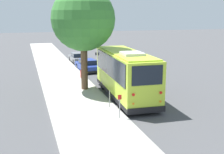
{
  "coord_description": "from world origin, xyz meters",
  "views": [
    {
      "loc": [
        -20.63,
        7.22,
        6.11
      ],
      "look_at": [
        -0.15,
        0.8,
        1.3
      ],
      "focal_mm": 45.0,
      "sensor_mm": 36.0,
      "label": 1
    }
  ],
  "objects_px": {
    "shuttle_bus": "(125,72)",
    "street_tree": "(83,15)",
    "sign_post_far": "(110,99)",
    "sign_post_near": "(120,106)",
    "parked_sedan_blue": "(87,65)",
    "parked_sedan_gray": "(78,58)",
    "fire_hydrant": "(82,74)"
  },
  "relations": [
    {
      "from": "parked_sedan_blue",
      "to": "sign_post_far",
      "type": "distance_m",
      "value": 13.23
    },
    {
      "from": "shuttle_bus",
      "to": "parked_sedan_blue",
      "type": "distance_m",
      "value": 10.86
    },
    {
      "from": "street_tree",
      "to": "fire_hydrant",
      "type": "relative_size",
      "value": 10.92
    },
    {
      "from": "sign_post_near",
      "to": "sign_post_far",
      "type": "xyz_separation_m",
      "value": [
        2.02,
        0.0,
        -0.14
      ]
    },
    {
      "from": "fire_hydrant",
      "to": "sign_post_near",
      "type": "bearing_deg",
      "value": -179.85
    },
    {
      "from": "parked_sedan_gray",
      "to": "sign_post_far",
      "type": "height_order",
      "value": "sign_post_far"
    },
    {
      "from": "shuttle_bus",
      "to": "sign_post_far",
      "type": "relative_size",
      "value": 7.68
    },
    {
      "from": "shuttle_bus",
      "to": "street_tree",
      "type": "relative_size",
      "value": 1.02
    },
    {
      "from": "parked_sedan_gray",
      "to": "street_tree",
      "type": "xyz_separation_m",
      "value": [
        -13.8,
        2.03,
        5.49
      ]
    },
    {
      "from": "sign_post_near",
      "to": "fire_hydrant",
      "type": "relative_size",
      "value": 1.74
    },
    {
      "from": "shuttle_bus",
      "to": "fire_hydrant",
      "type": "xyz_separation_m",
      "value": [
        6.75,
        1.96,
        -1.38
      ]
    },
    {
      "from": "parked_sedan_blue",
      "to": "parked_sedan_gray",
      "type": "height_order",
      "value": "parked_sedan_blue"
    },
    {
      "from": "shuttle_bus",
      "to": "street_tree",
      "type": "height_order",
      "value": "street_tree"
    },
    {
      "from": "parked_sedan_blue",
      "to": "street_tree",
      "type": "distance_m",
      "value": 9.85
    },
    {
      "from": "parked_sedan_gray",
      "to": "sign_post_far",
      "type": "bearing_deg",
      "value": 173.57
    },
    {
      "from": "shuttle_bus",
      "to": "sign_post_far",
      "type": "bearing_deg",
      "value": 143.73
    },
    {
      "from": "shuttle_bus",
      "to": "parked_sedan_gray",
      "type": "bearing_deg",
      "value": 4.42
    },
    {
      "from": "parked_sedan_blue",
      "to": "parked_sedan_gray",
      "type": "xyz_separation_m",
      "value": [
        5.87,
        -0.01,
        -0.01
      ]
    },
    {
      "from": "street_tree",
      "to": "sign_post_far",
      "type": "xyz_separation_m",
      "value": [
        -5.22,
        -0.58,
        -5.33
      ]
    },
    {
      "from": "parked_sedan_blue",
      "to": "parked_sedan_gray",
      "type": "bearing_deg",
      "value": -4.36
    },
    {
      "from": "street_tree",
      "to": "parked_sedan_blue",
      "type": "bearing_deg",
      "value": -14.33
    },
    {
      "from": "street_tree",
      "to": "fire_hydrant",
      "type": "height_order",
      "value": "street_tree"
    },
    {
      "from": "parked_sedan_gray",
      "to": "sign_post_far",
      "type": "distance_m",
      "value": 19.08
    },
    {
      "from": "parked_sedan_blue",
      "to": "parked_sedan_gray",
      "type": "relative_size",
      "value": 1.05
    },
    {
      "from": "sign_post_far",
      "to": "sign_post_near",
      "type": "bearing_deg",
      "value": -180.0
    },
    {
      "from": "parked_sedan_gray",
      "to": "fire_hydrant",
      "type": "xyz_separation_m",
      "value": [
        -9.88,
        1.48,
        -0.03
      ]
    },
    {
      "from": "parked_sedan_blue",
      "to": "sign_post_near",
      "type": "bearing_deg",
      "value": 170.25
    },
    {
      "from": "parked_sedan_blue",
      "to": "street_tree",
      "type": "relative_size",
      "value": 0.52
    },
    {
      "from": "parked_sedan_blue",
      "to": "fire_hydrant",
      "type": "bearing_deg",
      "value": 155.51
    },
    {
      "from": "shuttle_bus",
      "to": "sign_post_far",
      "type": "distance_m",
      "value": 3.29
    },
    {
      "from": "sign_post_far",
      "to": "shuttle_bus",
      "type": "bearing_deg",
      "value": -39.03
    },
    {
      "from": "street_tree",
      "to": "sign_post_far",
      "type": "height_order",
      "value": "street_tree"
    }
  ]
}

